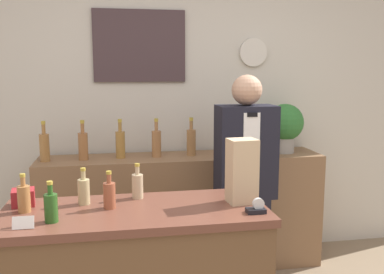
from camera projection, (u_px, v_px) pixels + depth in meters
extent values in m
cube|color=beige|center=(168.00, 102.00, 3.61)|extent=(5.20, 0.06, 2.70)
cube|color=#3E2D30|center=(140.00, 46.00, 3.46)|extent=(0.74, 0.02, 0.58)
cylinder|color=beige|center=(253.00, 52.00, 3.63)|extent=(0.24, 0.03, 0.24)
cube|color=brown|center=(182.00, 212.00, 3.49)|extent=(2.26, 0.44, 0.93)
cube|color=brown|center=(136.00, 213.00, 2.11)|extent=(1.30, 0.55, 0.04)
cube|color=black|center=(244.00, 246.00, 3.06)|extent=(0.30, 0.24, 0.74)
cube|color=black|center=(246.00, 152.00, 2.96)|extent=(0.40, 0.24, 0.64)
cube|color=white|center=(252.00, 134.00, 2.82)|extent=(0.11, 0.01, 0.28)
cube|color=black|center=(252.00, 115.00, 2.79)|extent=(0.07, 0.01, 0.03)
sphere|color=tan|center=(247.00, 90.00, 2.89)|extent=(0.21, 0.21, 0.21)
cylinder|color=#9E998E|center=(284.00, 145.00, 3.55)|extent=(0.16, 0.16, 0.12)
sphere|color=#2D6B2D|center=(285.00, 122.00, 3.52)|extent=(0.31, 0.31, 0.31)
cube|color=tan|center=(242.00, 171.00, 2.19)|extent=(0.15, 0.13, 0.33)
cube|color=black|center=(256.00, 211.00, 2.05)|extent=(0.09, 0.06, 0.02)
cylinder|color=silver|center=(258.00, 204.00, 2.05)|extent=(0.06, 0.02, 0.06)
cube|color=white|center=(23.00, 223.00, 1.84)|extent=(0.09, 0.02, 0.06)
cube|color=maroon|center=(23.00, 197.00, 2.16)|extent=(0.12, 0.12, 0.08)
cylinder|color=#A76E3B|center=(24.00, 199.00, 2.05)|extent=(0.06, 0.06, 0.13)
cylinder|color=#A76E3B|center=(23.00, 182.00, 2.04)|extent=(0.02, 0.02, 0.05)
cylinder|color=#B29933|center=(22.00, 175.00, 2.03)|extent=(0.03, 0.03, 0.02)
cylinder|color=#25521B|center=(51.00, 208.00, 1.92)|extent=(0.06, 0.06, 0.13)
cylinder|color=#25521B|center=(50.00, 189.00, 1.90)|extent=(0.02, 0.02, 0.05)
cylinder|color=#B29933|center=(50.00, 183.00, 1.90)|extent=(0.03, 0.03, 0.02)
cylinder|color=tan|center=(84.00, 192.00, 2.17)|extent=(0.06, 0.06, 0.13)
cylinder|color=tan|center=(83.00, 175.00, 2.16)|extent=(0.02, 0.02, 0.05)
cylinder|color=#B29933|center=(83.00, 169.00, 2.16)|extent=(0.03, 0.03, 0.02)
cylinder|color=brown|center=(109.00, 196.00, 2.11)|extent=(0.06, 0.06, 0.13)
cylinder|color=brown|center=(109.00, 179.00, 2.09)|extent=(0.02, 0.02, 0.05)
cylinder|color=#B29933|center=(109.00, 173.00, 2.09)|extent=(0.03, 0.03, 0.02)
cylinder|color=tan|center=(138.00, 186.00, 2.28)|extent=(0.06, 0.06, 0.13)
cylinder|color=tan|center=(137.00, 170.00, 2.26)|extent=(0.02, 0.02, 0.05)
cylinder|color=#B29933|center=(137.00, 165.00, 2.26)|extent=(0.03, 0.03, 0.02)
cylinder|color=#9D6C39|center=(45.00, 148.00, 3.20)|extent=(0.07, 0.07, 0.21)
cylinder|color=#9D6C39|center=(44.00, 129.00, 3.18)|extent=(0.03, 0.03, 0.07)
cylinder|color=#B29933|center=(43.00, 123.00, 3.17)|extent=(0.03, 0.03, 0.02)
cylinder|color=#9C6439|center=(83.00, 146.00, 3.26)|extent=(0.07, 0.07, 0.21)
cylinder|color=#9C6439|center=(82.00, 128.00, 3.24)|extent=(0.03, 0.03, 0.07)
cylinder|color=#B29933|center=(82.00, 122.00, 3.23)|extent=(0.03, 0.03, 0.02)
cylinder|color=#A07234|center=(120.00, 145.00, 3.33)|extent=(0.07, 0.07, 0.21)
cylinder|color=#A07234|center=(120.00, 127.00, 3.31)|extent=(0.03, 0.03, 0.07)
cylinder|color=#B29933|center=(120.00, 121.00, 3.30)|extent=(0.03, 0.03, 0.02)
cylinder|color=#9E6A3F|center=(156.00, 144.00, 3.37)|extent=(0.07, 0.07, 0.21)
cylinder|color=#9E6A3F|center=(156.00, 126.00, 3.35)|extent=(0.03, 0.03, 0.07)
cylinder|color=#B29933|center=(156.00, 120.00, 3.34)|extent=(0.03, 0.03, 0.02)
cylinder|color=olive|center=(191.00, 142.00, 3.43)|extent=(0.07, 0.07, 0.21)
cylinder|color=olive|center=(191.00, 125.00, 3.41)|extent=(0.03, 0.03, 0.07)
cylinder|color=#B29933|center=(191.00, 119.00, 3.41)|extent=(0.03, 0.03, 0.02)
cylinder|color=#A56C3C|center=(225.00, 142.00, 3.47)|extent=(0.07, 0.07, 0.21)
cylinder|color=#A56C3C|center=(226.00, 125.00, 3.45)|extent=(0.03, 0.03, 0.07)
cylinder|color=#B29933|center=(226.00, 118.00, 3.44)|extent=(0.03, 0.03, 0.02)
cylinder|color=#9F6E3A|center=(258.00, 141.00, 3.53)|extent=(0.07, 0.07, 0.21)
cylinder|color=#9F6E3A|center=(259.00, 124.00, 3.50)|extent=(0.03, 0.03, 0.07)
cylinder|color=#B29933|center=(259.00, 118.00, 3.50)|extent=(0.03, 0.03, 0.02)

